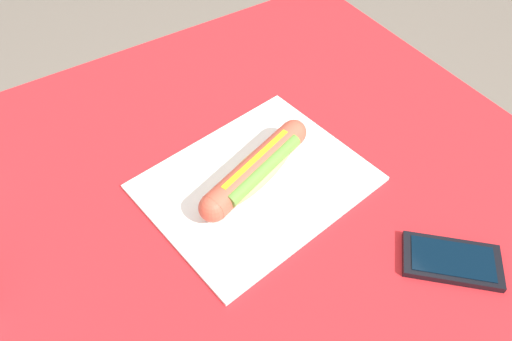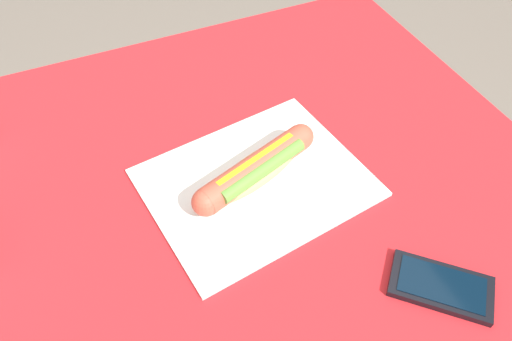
# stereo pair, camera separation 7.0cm
# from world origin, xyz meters

# --- Properties ---
(dining_table) EXTENTS (1.02, 0.88, 0.78)m
(dining_table) POSITION_xyz_m (0.00, 0.00, 0.62)
(dining_table) COLOR brown
(dining_table) RESTS_ON ground
(paper_wrapper) EXTENTS (0.34, 0.29, 0.01)m
(paper_wrapper) POSITION_xyz_m (-0.07, -0.02, 0.78)
(paper_wrapper) COLOR silver
(paper_wrapper) RESTS_ON dining_table
(hot_dog) EXTENTS (0.21, 0.10, 0.05)m
(hot_dog) POSITION_xyz_m (-0.07, -0.02, 0.81)
(hot_dog) COLOR #DBB26B
(hot_dog) RESTS_ON paper_wrapper
(cell_phone) EXTENTS (0.13, 0.13, 0.01)m
(cell_phone) POSITION_xyz_m (-0.21, 0.23, 0.78)
(cell_phone) COLOR black
(cell_phone) RESTS_ON dining_table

